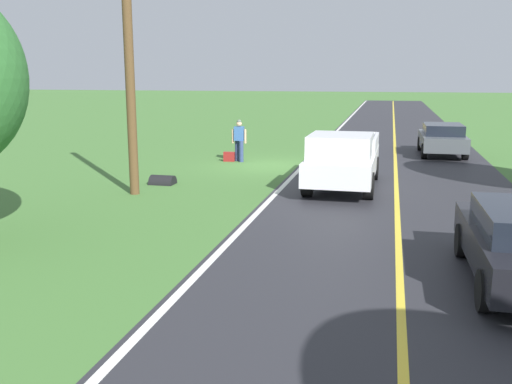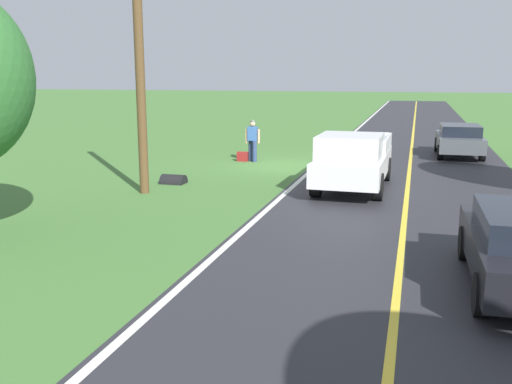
# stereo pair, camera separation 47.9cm
# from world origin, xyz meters

# --- Properties ---
(ground_plane) EXTENTS (200.00, 200.00, 0.00)m
(ground_plane) POSITION_xyz_m (0.00, 0.00, 0.00)
(ground_plane) COLOR #427033
(road_surface) EXTENTS (7.56, 120.00, 0.00)m
(road_surface) POSITION_xyz_m (-4.88, 0.00, 0.00)
(road_surface) COLOR #28282D
(road_surface) RESTS_ON ground
(lane_edge_line) EXTENTS (0.16, 117.60, 0.00)m
(lane_edge_line) POSITION_xyz_m (-1.28, 0.00, 0.01)
(lane_edge_line) COLOR silver
(lane_edge_line) RESTS_ON ground
(lane_centre_line) EXTENTS (0.14, 117.60, 0.00)m
(lane_centre_line) POSITION_xyz_m (-4.88, 0.00, 0.01)
(lane_centre_line) COLOR gold
(lane_centre_line) RESTS_ON ground
(hitchhiker_walking) EXTENTS (0.62, 0.51, 1.75)m
(hitchhiker_walking) POSITION_xyz_m (1.50, -0.79, 0.98)
(hitchhiker_walking) COLOR navy
(hitchhiker_walking) RESTS_ON ground
(suitcase_carried) EXTENTS (0.47, 0.23, 0.40)m
(suitcase_carried) POSITION_xyz_m (1.92, -0.67, 0.20)
(suitcase_carried) COLOR maroon
(suitcase_carried) RESTS_ON ground
(pickup_truck_passing) EXTENTS (2.17, 5.43, 1.82)m
(pickup_truck_passing) POSITION_xyz_m (-3.18, 4.11, 0.97)
(pickup_truck_passing) COLOR silver
(pickup_truck_passing) RESTS_ON ground
(sedan_near_oncoming) EXTENTS (1.97, 4.42, 1.41)m
(sedan_near_oncoming) POSITION_xyz_m (-6.91, -4.74, 0.75)
(sedan_near_oncoming) COLOR #4C5156
(sedan_near_oncoming) RESTS_ON ground
(utility_pole_roadside) EXTENTS (0.28, 0.28, 8.08)m
(utility_pole_roadside) POSITION_xyz_m (2.92, 6.40, 4.04)
(utility_pole_roadside) COLOR brown
(utility_pole_roadside) RESTS_ON ground
(drainage_culvert) EXTENTS (0.80, 0.60, 0.60)m
(drainage_culvert) POSITION_xyz_m (2.70, 4.70, 0.00)
(drainage_culvert) COLOR black
(drainage_culvert) RESTS_ON ground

